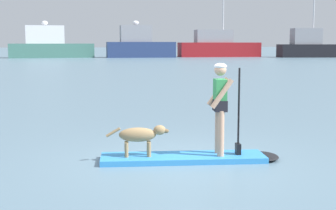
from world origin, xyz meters
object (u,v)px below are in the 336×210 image
object	(u,v)px
paddleboard	(195,158)
person_paddler	(221,102)
moored_boat_far_starboard	(218,47)
moored_boat_port	(309,46)
dog	(140,135)
moored_boat_far_port	(139,45)
moored_boat_starboard	(50,46)

from	to	relation	value
paddleboard	person_paddler	bearing A→B (deg)	-11.08
moored_boat_far_starboard	moored_boat_port	distance (m)	13.07
paddleboard	moored_boat_port	world-z (taller)	moored_boat_port
dog	moored_boat_port	bearing A→B (deg)	55.58
person_paddler	moored_boat_far_port	world-z (taller)	moored_boat_far_port
moored_boat_far_starboard	moored_boat_port	bearing A→B (deg)	-25.15
moored_boat_port	dog	bearing A→B (deg)	-124.42
dog	moored_boat_far_port	xyz separation A→B (m)	(13.31, 59.71, 1.23)
dog	moored_boat_far_starboard	xyz separation A→B (m)	(25.17, 59.56, 1.04)
moored_boat_far_starboard	moored_boat_starboard	bearing A→B (deg)	174.44
dog	moored_boat_port	size ratio (longest dim) A/B	0.09
dog	moored_boat_far_starboard	world-z (taller)	moored_boat_far_starboard
moored_boat_far_starboard	dog	bearing A→B (deg)	-112.91
person_paddler	dog	xyz separation A→B (m)	(-1.43, 0.28, -0.59)
moored_boat_port	moored_boat_far_port	bearing A→B (deg)	166.45
paddleboard	moored_boat_port	bearing A→B (deg)	56.39
moored_boat_far_starboard	moored_boat_port	xyz separation A→B (m)	(11.83, -5.55, 0.04)
paddleboard	moored_boat_port	distance (m)	65.09
person_paddler	dog	size ratio (longest dim) A/B	1.48
moored_boat_far_port	moored_boat_port	xyz separation A→B (m)	(23.69, -5.71, -0.15)
moored_boat_far_port	moored_boat_far_starboard	world-z (taller)	moored_boat_far_starboard
person_paddler	dog	world-z (taller)	person_paddler
dog	moored_boat_port	world-z (taller)	moored_boat_port
person_paddler	moored_boat_far_starboard	world-z (taller)	moored_boat_far_starboard
dog	moored_boat_starboard	bearing A→B (deg)	89.10
paddleboard	moored_boat_far_starboard	world-z (taller)	moored_boat_far_starboard
person_paddler	moored_boat_starboard	distance (m)	62.20
person_paddler	moored_boat_far_starboard	size ratio (longest dim) A/B	0.14
moored_boat_far_port	moored_boat_port	bearing A→B (deg)	-13.55
moored_boat_starboard	moored_boat_port	size ratio (longest dim) A/B	0.92
moored_boat_far_port	moored_boat_far_starboard	bearing A→B (deg)	-0.76
paddleboard	person_paddler	world-z (taller)	person_paddler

